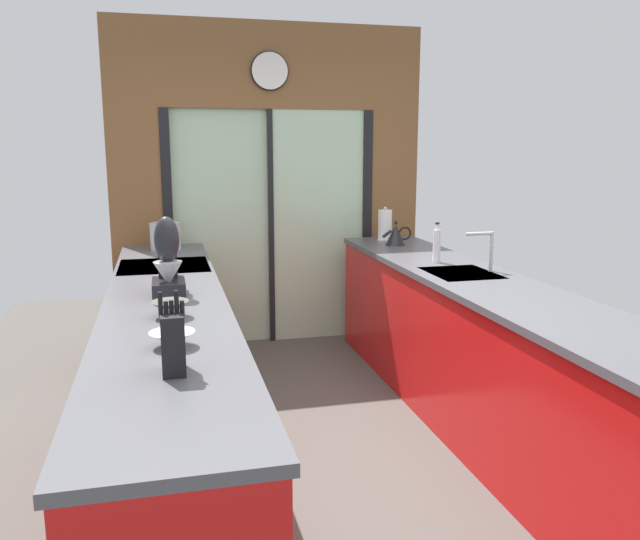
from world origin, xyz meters
TOP-DOWN VIEW (x-y plane):
  - ground_plane at (0.00, 0.60)m, footprint 5.04×7.60m
  - back_wall_unit at (0.00, 2.40)m, footprint 2.64×0.12m
  - left_counter_run at (-0.91, 0.13)m, footprint 0.62×3.80m
  - right_counter_run at (0.91, 0.30)m, footprint 0.62×3.80m
  - sink_faucet at (1.06, 0.55)m, footprint 0.19×0.02m
  - oven_range at (-0.91, 1.25)m, footprint 0.60×0.60m
  - mixing_bowl_near at (-0.89, -0.56)m, footprint 0.18×0.18m
  - mixing_bowl_far at (-0.89, -0.10)m, footprint 0.17×0.17m
  - knife_block at (-0.89, -0.85)m, footprint 0.09×0.14m
  - stand_mixer at (-0.89, 0.36)m, footprint 0.17×0.27m
  - stock_pot at (-0.89, 1.92)m, footprint 0.23×0.23m
  - kettle at (0.89, 1.72)m, footprint 0.24×0.16m
  - soap_bottle_far at (0.89, 0.93)m, footprint 0.05×0.05m
  - paper_towel_roll at (0.89, 1.97)m, footprint 0.13×0.13m

SIDE VIEW (x-z plane):
  - ground_plane at x=0.00m, z-range -0.02..0.00m
  - oven_range at x=-0.91m, z-range 0.00..0.92m
  - right_counter_run at x=0.91m, z-range 0.00..0.92m
  - left_counter_run at x=-0.91m, z-range 0.01..0.93m
  - mixing_bowl_near at x=-0.89m, z-range 0.92..0.98m
  - mixing_bowl_far at x=-0.89m, z-range 0.92..1.00m
  - kettle at x=0.89m, z-range 0.91..1.10m
  - stock_pot at x=-0.89m, z-range 0.91..1.14m
  - knife_block at x=-0.89m, z-range 0.89..1.18m
  - soap_bottle_far at x=0.89m, z-range 0.90..1.17m
  - paper_towel_roll at x=0.89m, z-range 0.90..1.19m
  - stand_mixer at x=-0.89m, z-range 0.87..1.29m
  - sink_faucet at x=1.06m, z-range 0.96..1.22m
  - back_wall_unit at x=0.00m, z-range 0.18..2.88m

